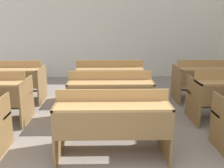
% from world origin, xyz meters
% --- Properties ---
extents(wall_back, '(6.85, 0.06, 3.07)m').
position_xyz_m(wall_back, '(0.00, 6.22, 1.53)').
color(wall_back, white).
rests_on(wall_back, ground_plane).
extents(bench_front_center, '(1.33, 0.72, 0.86)m').
position_xyz_m(bench_front_center, '(0.12, 1.56, 0.48)').
color(bench_front_center, olive).
rests_on(bench_front_center, ground_plane).
extents(bench_second_center, '(1.33, 0.72, 0.86)m').
position_xyz_m(bench_second_center, '(0.11, 2.67, 0.48)').
color(bench_second_center, olive).
rests_on(bench_second_center, ground_plane).
extents(bench_third_left, '(1.33, 0.72, 0.86)m').
position_xyz_m(bench_third_left, '(-1.92, 3.79, 0.48)').
color(bench_third_left, olive).
rests_on(bench_third_left, ground_plane).
extents(bench_third_center, '(1.33, 0.72, 0.86)m').
position_xyz_m(bench_third_center, '(0.11, 3.80, 0.48)').
color(bench_third_center, olive).
rests_on(bench_third_center, ground_plane).
extents(bench_third_right, '(1.33, 0.72, 0.86)m').
position_xyz_m(bench_third_right, '(2.15, 3.81, 0.48)').
color(bench_third_right, olive).
rests_on(bench_third_right, ground_plane).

